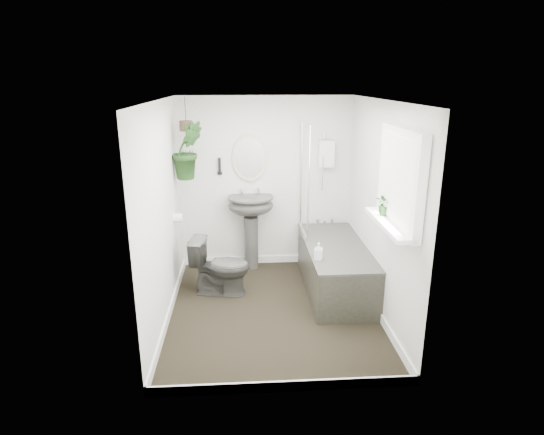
{
  "coord_description": "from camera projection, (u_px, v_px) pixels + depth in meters",
  "views": [
    {
      "loc": [
        -0.31,
        -4.58,
        2.51
      ],
      "look_at": [
        0.0,
        0.15,
        1.05
      ],
      "focal_mm": 30.0,
      "sensor_mm": 36.0,
      "label": 1
    }
  ],
  "objects": [
    {
      "name": "wall_right",
      "position": [
        381.0,
        211.0,
        4.86
      ],
      "size": [
        0.02,
        2.8,
        2.3
      ],
      "primitive_type": "cube",
      "color": "white",
      "rests_on": "ground"
    },
    {
      "name": "sill_plant",
      "position": [
        386.0,
        203.0,
        4.33
      ],
      "size": [
        0.27,
        0.25,
        0.23
      ],
      "primitive_type": "imported",
      "rotation": [
        0.0,
        0.0,
        0.42
      ],
      "color": "black",
      "rests_on": "window_sill"
    },
    {
      "name": "wall_left",
      "position": [
        162.0,
        215.0,
        4.71
      ],
      "size": [
        0.02,
        2.8,
        2.3
      ],
      "primitive_type": "cube",
      "color": "white",
      "rests_on": "ground"
    },
    {
      "name": "toilet",
      "position": [
        220.0,
        266.0,
        5.44
      ],
      "size": [
        0.74,
        0.5,
        0.7
      ],
      "primitive_type": "imported",
      "rotation": [
        0.0,
        0.0,
        1.41
      ],
      "color": "#3C3C37",
      "rests_on": "floor"
    },
    {
      "name": "window_sill",
      "position": [
        389.0,
        224.0,
        4.16
      ],
      "size": [
        0.18,
        1.0,
        0.04
      ],
      "primitive_type": "cube",
      "color": "white",
      "rests_on": "wall_right"
    },
    {
      "name": "bath_screen",
      "position": [
        305.0,
        180.0,
        5.72
      ],
      "size": [
        0.04,
        0.72,
        1.4
      ],
      "primitive_type": null,
      "color": "silver",
      "rests_on": "bathtub"
    },
    {
      "name": "wall_sconce",
      "position": [
        220.0,
        166.0,
        5.97
      ],
      "size": [
        0.04,
        0.04,
        0.22
      ],
      "primitive_type": "cylinder",
      "color": "black",
      "rests_on": "wall_back"
    },
    {
      "name": "soap_bottle",
      "position": [
        318.0,
        251.0,
        5.02
      ],
      "size": [
        0.11,
        0.11,
        0.19
      ],
      "primitive_type": "imported",
      "rotation": [
        0.0,
        0.0,
        -0.28
      ],
      "color": "#2A2626",
      "rests_on": "bathtub"
    },
    {
      "name": "window_recess",
      "position": [
        400.0,
        179.0,
        4.04
      ],
      "size": [
        0.08,
        1.0,
        0.9
      ],
      "primitive_type": "cube",
      "color": "white",
      "rests_on": "wall_right"
    },
    {
      "name": "hanging_plant",
      "position": [
        187.0,
        150.0,
        5.48
      ],
      "size": [
        0.47,
        0.43,
        0.7
      ],
      "primitive_type": "imported",
      "rotation": [
        0.0,
        0.0,
        0.38
      ],
      "color": "black",
      "rests_on": "ceiling"
    },
    {
      "name": "pedestal_sink",
      "position": [
        251.0,
        232.0,
        6.14
      ],
      "size": [
        0.63,
        0.55,
        1.02
      ],
      "primitive_type": null,
      "rotation": [
        0.0,
        0.0,
        -0.06
      ],
      "color": "#3C3C37",
      "rests_on": "floor"
    },
    {
      "name": "window_blinds",
      "position": [
        395.0,
        179.0,
        4.04
      ],
      "size": [
        0.01,
        0.86,
        0.76
      ],
      "primitive_type": "cube",
      "color": "white",
      "rests_on": "wall_right"
    },
    {
      "name": "bathtub",
      "position": [
        335.0,
        267.0,
        5.57
      ],
      "size": [
        0.72,
        1.72,
        0.58
      ],
      "primitive_type": null,
      "color": "#3C3C37",
      "rests_on": "floor"
    },
    {
      "name": "wall_back",
      "position": [
        266.0,
        183.0,
        6.13
      ],
      "size": [
        2.3,
        0.02,
        2.3
      ],
      "primitive_type": "cube",
      "color": "white",
      "rests_on": "ground"
    },
    {
      "name": "ceiling",
      "position": [
        273.0,
        99.0,
        4.45
      ],
      "size": [
        2.3,
        2.8,
        0.02
      ],
      "primitive_type": "cube",
      "color": "white",
      "rests_on": "ground"
    },
    {
      "name": "shower_box",
      "position": [
        326.0,
        154.0,
        6.0
      ],
      "size": [
        0.2,
        0.1,
        0.35
      ],
      "primitive_type": "cube",
      "color": "white",
      "rests_on": "wall_back"
    },
    {
      "name": "floor",
      "position": [
        273.0,
        311.0,
        5.13
      ],
      "size": [
        2.3,
        2.8,
        0.02
      ],
      "primitive_type": "cube",
      "color": "black",
      "rests_on": "ground"
    },
    {
      "name": "skirting",
      "position": [
        273.0,
        306.0,
        5.11
      ],
      "size": [
        2.3,
        2.8,
        0.1
      ],
      "primitive_type": "cube",
      "color": "white",
      "rests_on": "floor"
    },
    {
      "name": "hanging_pot",
      "position": [
        186.0,
        126.0,
        5.39
      ],
      "size": [
        0.16,
        0.16,
        0.12
      ],
      "primitive_type": "cylinder",
      "color": "#3D3022",
      "rests_on": "ceiling"
    },
    {
      "name": "toilet_roll_holder",
      "position": [
        178.0,
        218.0,
        5.46
      ],
      "size": [
        0.11,
        0.11,
        0.11
      ],
      "primitive_type": "cylinder",
      "rotation": [
        0.0,
        1.57,
        0.0
      ],
      "color": "white",
      "rests_on": "wall_left"
    },
    {
      "name": "oval_mirror",
      "position": [
        250.0,
        158.0,
        5.98
      ],
      "size": [
        0.46,
        0.03,
        0.62
      ],
      "primitive_type": "ellipsoid",
      "color": "beige",
      "rests_on": "wall_back"
    },
    {
      "name": "wall_front",
      "position": [
        286.0,
        265.0,
        3.44
      ],
      "size": [
        2.3,
        0.02,
        2.3
      ],
      "primitive_type": "cube",
      "color": "white",
      "rests_on": "ground"
    }
  ]
}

